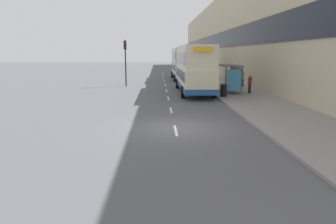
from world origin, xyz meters
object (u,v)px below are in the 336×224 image
Objects in this scene: car_0 at (177,68)px; litter_bin at (224,90)px; pedestrian_at_shelter at (243,78)px; pedestrian_1 at (232,82)px; pedestrian_2 at (250,84)px; double_decker_bus_ahead at (183,63)px; double_decker_bus_near at (194,68)px; traffic_light_far_kerb at (125,56)px; bus_shelter at (231,73)px.

car_0 is 4.31× the size of litter_bin.
litter_bin is at bearing -116.02° from pedestrian_at_shelter.
pedestrian_2 is (1.20, -1.84, -0.01)m from pedestrian_1.
pedestrian_2 is at bearing -56.89° from pedestrian_1.
double_decker_bus_ahead reaches higher than pedestrian_at_shelter.
pedestrian_1 is at bearing 8.68° from double_decker_bus_near.
double_decker_bus_near reaches higher than pedestrian_at_shelter.
double_decker_bus_near is 9.08m from traffic_light_far_kerb.
double_decker_bus_ahead is at bearing 118.76° from pedestrian_at_shelter.
car_0 reaches higher than litter_bin.
car_0 is 2.67× the size of pedestrian_at_shelter.
car_0 is 2.85× the size of pedestrian_2.
pedestrian_1 is at bearing 123.11° from pedestrian_2.
double_decker_bus_near reaches higher than car_0.
bus_shelter is 29.86m from car_0.
traffic_light_far_kerb is (-8.95, 9.33, 2.72)m from litter_bin.
traffic_light_far_kerb is at bearing 133.82° from litter_bin.
car_0 is at bearing 89.27° from double_decker_bus_near.
litter_bin is at bearing -115.13° from bus_shelter.
double_decker_bus_ahead is at bearing 107.17° from pedestrian_2.
double_decker_bus_near reaches higher than pedestrian_1.
car_0 is at bearing 96.74° from pedestrian_1.
litter_bin is (-1.63, -4.07, -0.30)m from pedestrian_1.
traffic_light_far_kerb reaches higher than pedestrian_1.
traffic_light_far_kerb reaches higher than double_decker_bus_ahead.
pedestrian_at_shelter is at bearing 81.09° from pedestrian_2.
car_0 reaches higher than pedestrian_1.
traffic_light_far_kerb reaches higher than bus_shelter.
double_decker_bus_ahead is at bearing 89.50° from double_decker_bus_near.
pedestrian_at_shelter is at bearing 59.36° from pedestrian_1.
double_decker_bus_ahead is 2.03× the size of traffic_light_far_kerb.
double_decker_bus_near is 6.68× the size of pedestrian_1.
bus_shelter is at bearing -15.17° from double_decker_bus_near.
bus_shelter is 4.00× the size of litter_bin.
pedestrian_1 is 1.54× the size of litter_bin.
pedestrian_2 is at bearing 38.19° from litter_bin.
bus_shelter is at bearing 64.87° from litter_bin.
double_decker_bus_ahead is at bearing 104.72° from pedestrian_1.
litter_bin is 13.21m from traffic_light_far_kerb.
double_decker_bus_near reaches higher than pedestrian_2.
double_decker_bus_near is at bearing 120.66° from litter_bin.
traffic_light_far_kerb reaches higher than litter_bin.
car_0 is 2.80× the size of pedestrian_1.
bus_shelter is at bearing -116.49° from pedestrian_at_shelter.
pedestrian_2 is at bearing -14.58° from double_decker_bus_near.
pedestrian_1 is 4.39m from litter_bin.
traffic_light_far_kerb is at bearing 171.68° from pedestrian_at_shelter.
litter_bin is (-1.22, -2.61, -1.21)m from bus_shelter.
pedestrian_at_shelter is 1.06× the size of pedestrian_2.
traffic_light_far_kerb is at bearing -107.48° from car_0.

